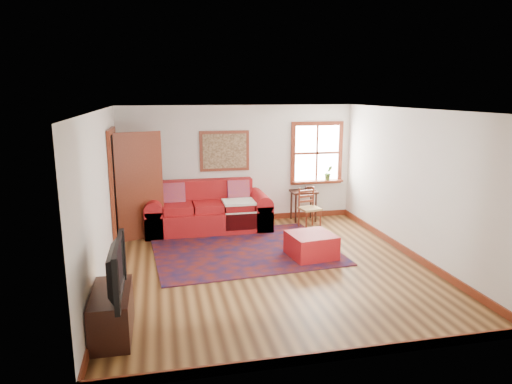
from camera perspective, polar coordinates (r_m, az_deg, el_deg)
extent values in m
plane|color=#462812|center=(7.49, 1.55, -9.24)|extent=(5.50, 5.50, 0.00)
cube|color=silver|center=(9.77, -2.21, 3.47)|extent=(5.00, 0.04, 2.50)
cube|color=silver|center=(4.59, 9.80, -6.93)|extent=(5.00, 0.04, 2.50)
cube|color=silver|center=(6.98, -18.76, -0.76)|extent=(0.04, 5.50, 2.50)
cube|color=silver|center=(8.08, 19.11, 0.92)|extent=(0.04, 5.50, 2.50)
cube|color=white|center=(6.97, 1.67, 10.25)|extent=(5.00, 5.50, 0.04)
cube|color=maroon|center=(10.01, -2.14, -3.29)|extent=(5.00, 0.03, 0.12)
cube|color=maroon|center=(7.33, -17.99, -9.86)|extent=(0.03, 5.50, 0.12)
cube|color=maroon|center=(8.37, 18.45, -7.09)|extent=(0.03, 5.50, 0.12)
cube|color=white|center=(10.17, 7.58, 4.86)|extent=(1.00, 0.02, 1.20)
cube|color=maroon|center=(10.10, 7.72, 8.48)|extent=(1.18, 0.06, 0.09)
cube|color=maroon|center=(10.26, 7.51, 1.28)|extent=(1.18, 0.06, 0.09)
cube|color=maroon|center=(9.99, 4.66, 4.79)|extent=(0.09, 0.06, 1.20)
cube|color=maroon|center=(10.36, 10.46, 4.89)|extent=(0.09, 0.06, 1.20)
cube|color=maroon|center=(10.16, 7.61, 4.85)|extent=(1.00, 0.04, 0.05)
cube|color=maroon|center=(10.19, 7.65, 1.34)|extent=(1.15, 0.20, 0.04)
imported|color=#406E26|center=(10.23, 9.03, 2.39)|extent=(0.18, 0.15, 0.33)
cube|color=black|center=(8.58, -17.43, 0.14)|extent=(0.02, 0.90, 2.05)
cube|color=maroon|center=(8.10, -17.52, -0.57)|extent=(0.06, 0.09, 2.05)
cube|color=maroon|center=(9.06, -16.97, 0.79)|extent=(0.06, 0.09, 2.05)
cube|color=maroon|center=(8.43, -17.69, 7.28)|extent=(0.06, 1.08, 0.09)
cube|color=maroon|center=(8.84, -14.34, 0.67)|extent=(0.86, 0.35, 2.05)
cube|color=silver|center=(8.82, -14.38, 1.32)|extent=(0.56, 0.22, 1.33)
cube|color=maroon|center=(9.66, -3.96, 5.14)|extent=(1.05, 0.04, 0.85)
cube|color=tan|center=(9.63, -3.93, 5.12)|extent=(0.92, 0.03, 0.72)
cube|color=#57140C|center=(8.21, -1.48, -7.20)|extent=(3.32, 2.74, 0.02)
cube|color=#A41519|center=(9.36, -6.00, -3.45)|extent=(2.51, 1.04, 0.44)
cube|color=#A41519|center=(9.61, -6.30, -0.03)|extent=(1.95, 0.28, 0.55)
cube|color=#A41519|center=(9.30, -12.64, -3.44)|extent=(0.35, 1.04, 0.55)
cube|color=#A41519|center=(9.52, 0.48, -2.78)|extent=(0.35, 1.04, 0.55)
cube|color=#D04D1D|center=(9.38, -10.24, -0.25)|extent=(0.46, 0.22, 0.48)
cube|color=#D04D1D|center=(9.51, -2.21, 0.11)|extent=(0.46, 0.22, 0.48)
cube|color=silver|center=(9.16, -2.16, -1.25)|extent=(0.63, 0.57, 0.04)
cube|color=#A41519|center=(7.87, 6.91, -6.65)|extent=(0.81, 0.81, 0.41)
cube|color=black|center=(9.96, 5.99, 0.04)|extent=(0.55, 0.41, 0.04)
cylinder|color=black|center=(9.81, 4.99, -2.13)|extent=(0.04, 0.04, 0.63)
cylinder|color=black|center=(9.95, 7.49, -1.98)|extent=(0.04, 0.04, 0.63)
cylinder|color=black|center=(10.12, 4.44, -1.67)|extent=(0.04, 0.04, 0.63)
cylinder|color=black|center=(10.26, 6.87, -1.53)|extent=(0.04, 0.04, 0.63)
cube|color=tan|center=(9.44, 6.74, -2.08)|extent=(0.46, 0.44, 0.04)
cylinder|color=maroon|center=(9.28, 6.31, -3.71)|extent=(0.04, 0.04, 0.40)
cylinder|color=maroon|center=(9.45, 8.06, -3.48)|extent=(0.04, 0.04, 0.40)
cylinder|color=maroon|center=(9.49, 5.41, -1.97)|extent=(0.04, 0.04, 0.84)
cylinder|color=maroon|center=(9.65, 7.13, -1.77)|extent=(0.04, 0.04, 0.84)
cube|color=maroon|center=(9.51, 6.31, -0.52)|extent=(0.33, 0.09, 0.25)
cube|color=black|center=(5.68, -17.57, -14.23)|extent=(0.44, 0.97, 0.53)
imported|color=black|center=(5.35, -17.86, -9.22)|extent=(0.14, 1.07, 0.62)
cylinder|color=silver|center=(5.93, -16.93, -9.27)|extent=(0.12, 0.12, 0.18)
cylinder|color=#FFA53F|center=(5.94, -16.91, -9.54)|extent=(0.07, 0.07, 0.12)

